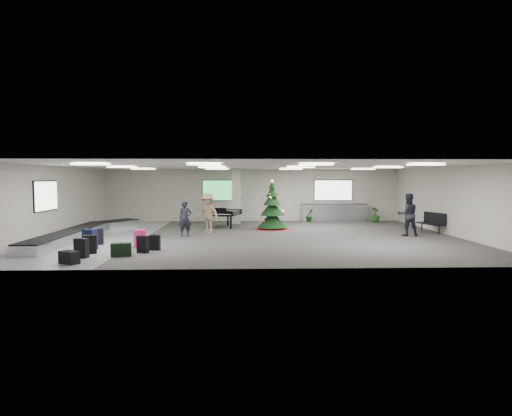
{
  "coord_description": "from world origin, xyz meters",
  "views": [
    {
      "loc": [
        -0.66,
        -19.34,
        2.65
      ],
      "look_at": [
        0.01,
        1.0,
        1.23
      ],
      "focal_mm": 30.0,
      "sensor_mm": 36.0,
      "label": 1
    }
  ],
  "objects_px": {
    "bench": "(433,221)",
    "traveler_a": "(185,219)",
    "potted_plant_left": "(310,215)",
    "pink_suitcase": "(139,239)",
    "christmas_tree": "(272,212)",
    "traveler_bench": "(408,215)",
    "potted_plant_right": "(375,215)",
    "baggage_carousel": "(82,233)",
    "traveler_b": "(208,213)",
    "service_counter": "(334,212)",
    "grand_piano": "(224,213)"
  },
  "relations": [
    {
      "from": "baggage_carousel",
      "to": "pink_suitcase",
      "type": "relative_size",
      "value": 13.98
    },
    {
      "from": "service_counter",
      "to": "pink_suitcase",
      "type": "relative_size",
      "value": 5.83
    },
    {
      "from": "service_counter",
      "to": "potted_plant_left",
      "type": "height_order",
      "value": "service_counter"
    },
    {
      "from": "traveler_a",
      "to": "christmas_tree",
      "type": "bearing_deg",
      "value": 13.67
    },
    {
      "from": "potted_plant_left",
      "to": "baggage_carousel",
      "type": "bearing_deg",
      "value": -150.66
    },
    {
      "from": "baggage_carousel",
      "to": "christmas_tree",
      "type": "height_order",
      "value": "christmas_tree"
    },
    {
      "from": "potted_plant_left",
      "to": "potted_plant_right",
      "type": "xyz_separation_m",
      "value": [
        3.89,
        -0.35,
        0.05
      ]
    },
    {
      "from": "grand_piano",
      "to": "potted_plant_right",
      "type": "distance_m",
      "value": 9.25
    },
    {
      "from": "bench",
      "to": "traveler_a",
      "type": "distance_m",
      "value": 11.88
    },
    {
      "from": "service_counter",
      "to": "potted_plant_left",
      "type": "xyz_separation_m",
      "value": [
        -1.55,
        -0.39,
        -0.14
      ]
    },
    {
      "from": "service_counter",
      "to": "christmas_tree",
      "type": "relative_size",
      "value": 1.55
    },
    {
      "from": "christmas_tree",
      "to": "bench",
      "type": "height_order",
      "value": "christmas_tree"
    },
    {
      "from": "grand_piano",
      "to": "traveler_a",
      "type": "xyz_separation_m",
      "value": [
        -1.6,
        -3.62,
        0.03
      ]
    },
    {
      "from": "bench",
      "to": "traveler_bench",
      "type": "bearing_deg",
      "value": -160.96
    },
    {
      "from": "grand_piano",
      "to": "traveler_b",
      "type": "xyz_separation_m",
      "value": [
        -0.65,
        -2.7,
        0.19
      ]
    },
    {
      "from": "baggage_carousel",
      "to": "potted_plant_right",
      "type": "bearing_deg",
      "value": 21.55
    },
    {
      "from": "bench",
      "to": "traveler_a",
      "type": "bearing_deg",
      "value": 170.19
    },
    {
      "from": "service_counter",
      "to": "bench",
      "type": "bearing_deg",
      "value": -57.31
    },
    {
      "from": "traveler_a",
      "to": "baggage_carousel",
      "type": "bearing_deg",
      "value": 163.3
    },
    {
      "from": "christmas_tree",
      "to": "traveler_bench",
      "type": "distance_m",
      "value": 6.65
    },
    {
      "from": "potted_plant_left",
      "to": "bench",
      "type": "bearing_deg",
      "value": -45.38
    },
    {
      "from": "traveler_a",
      "to": "traveler_b",
      "type": "height_order",
      "value": "traveler_b"
    },
    {
      "from": "service_counter",
      "to": "pink_suitcase",
      "type": "xyz_separation_m",
      "value": [
        -9.59,
        -9.62,
        -0.21
      ]
    },
    {
      "from": "pink_suitcase",
      "to": "traveler_a",
      "type": "height_order",
      "value": "traveler_a"
    },
    {
      "from": "pink_suitcase",
      "to": "bench",
      "type": "relative_size",
      "value": 0.43
    },
    {
      "from": "baggage_carousel",
      "to": "potted_plant_right",
      "type": "distance_m",
      "value": 16.32
    },
    {
      "from": "christmas_tree",
      "to": "pink_suitcase",
      "type": "bearing_deg",
      "value": -133.89
    },
    {
      "from": "pink_suitcase",
      "to": "traveler_bench",
      "type": "bearing_deg",
      "value": -11.97
    },
    {
      "from": "christmas_tree",
      "to": "grand_piano",
      "type": "distance_m",
      "value": 2.73
    },
    {
      "from": "baggage_carousel",
      "to": "service_counter",
      "type": "relative_size",
      "value": 2.4
    },
    {
      "from": "traveler_b",
      "to": "traveler_bench",
      "type": "height_order",
      "value": "traveler_bench"
    },
    {
      "from": "service_counter",
      "to": "christmas_tree",
      "type": "xyz_separation_m",
      "value": [
        -4.09,
        -3.91,
        0.35
      ]
    },
    {
      "from": "traveler_a",
      "to": "potted_plant_left",
      "type": "xyz_separation_m",
      "value": [
        6.69,
        6.17,
        -0.4
      ]
    },
    {
      "from": "traveler_a",
      "to": "traveler_bench",
      "type": "xyz_separation_m",
      "value": [
        10.18,
        -0.15,
        0.17
      ]
    },
    {
      "from": "christmas_tree",
      "to": "traveler_bench",
      "type": "bearing_deg",
      "value": -24.92
    },
    {
      "from": "christmas_tree",
      "to": "potted_plant_left",
      "type": "xyz_separation_m",
      "value": [
        2.54,
        3.52,
        -0.49
      ]
    },
    {
      "from": "service_counter",
      "to": "traveler_bench",
      "type": "distance_m",
      "value": 7.0
    },
    {
      "from": "service_counter",
      "to": "traveler_bench",
      "type": "relative_size",
      "value": 2.07
    },
    {
      "from": "pink_suitcase",
      "to": "potted_plant_right",
      "type": "distance_m",
      "value": 14.87
    },
    {
      "from": "traveler_b",
      "to": "potted_plant_left",
      "type": "xyz_separation_m",
      "value": [
        5.74,
        5.25,
        -0.56
      ]
    },
    {
      "from": "grand_piano",
      "to": "traveler_a",
      "type": "height_order",
      "value": "traveler_a"
    },
    {
      "from": "traveler_bench",
      "to": "potted_plant_right",
      "type": "xyz_separation_m",
      "value": [
        0.4,
        5.97,
        -0.52
      ]
    },
    {
      "from": "potted_plant_left",
      "to": "potted_plant_right",
      "type": "height_order",
      "value": "potted_plant_right"
    },
    {
      "from": "potted_plant_left",
      "to": "traveler_bench",
      "type": "bearing_deg",
      "value": -61.05
    },
    {
      "from": "pink_suitcase",
      "to": "potted_plant_left",
      "type": "relative_size",
      "value": 0.85
    },
    {
      "from": "potted_plant_left",
      "to": "pink_suitcase",
      "type": "bearing_deg",
      "value": -131.03
    },
    {
      "from": "traveler_b",
      "to": "traveler_bench",
      "type": "bearing_deg",
      "value": 27.26
    },
    {
      "from": "grand_piano",
      "to": "bench",
      "type": "relative_size",
      "value": 1.36
    },
    {
      "from": "potted_plant_right",
      "to": "baggage_carousel",
      "type": "bearing_deg",
      "value": -158.45
    },
    {
      "from": "traveler_b",
      "to": "potted_plant_left",
      "type": "height_order",
      "value": "traveler_b"
    }
  ]
}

